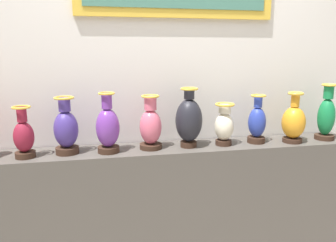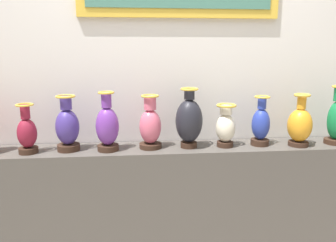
{
  "view_description": "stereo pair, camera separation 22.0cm",
  "coord_description": "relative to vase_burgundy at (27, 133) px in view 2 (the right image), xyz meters",
  "views": [
    {
      "loc": [
        -0.43,
        -2.11,
        1.49
      ],
      "look_at": [
        0.0,
        0.0,
        1.03
      ],
      "focal_mm": 34.97,
      "sensor_mm": 36.0,
      "label": 1
    },
    {
      "loc": [
        -0.21,
        -2.15,
        1.49
      ],
      "look_at": [
        0.0,
        0.0,
        1.03
      ],
      "focal_mm": 34.97,
      "sensor_mm": 36.0,
      "label": 2
    }
  ],
  "objects": [
    {
      "name": "display_shelf",
      "position": [
        0.91,
        0.05,
        -0.56
      ],
      "size": [
        2.79,
        0.33,
        0.85
      ],
      "primitive_type": "cube",
      "color": "#4C4742",
      "rests_on": "ground_plane"
    },
    {
      "name": "vase_cobalt",
      "position": [
        1.55,
        0.04,
        0.01
      ],
      "size": [
        0.12,
        0.12,
        0.35
      ],
      "color": "#382319",
      "rests_on": "display_shelf"
    },
    {
      "name": "vase_violet",
      "position": [
        0.51,
        0.01,
        0.03
      ],
      "size": [
        0.15,
        0.15,
        0.39
      ],
      "color": "#382319",
      "rests_on": "display_shelf"
    },
    {
      "name": "vase_indigo",
      "position": [
        0.25,
        0.04,
        0.02
      ],
      "size": [
        0.15,
        0.15,
        0.37
      ],
      "color": "#382319",
      "rests_on": "display_shelf"
    },
    {
      "name": "vase_emerald",
      "position": [
        2.09,
        0.02,
        0.04
      ],
      "size": [
        0.14,
        0.14,
        0.41
      ],
      "color": "#382319",
      "rests_on": "display_shelf"
    },
    {
      "name": "vase_ivory",
      "position": [
        1.3,
        0.02,
        0.01
      ],
      "size": [
        0.14,
        0.14,
        0.3
      ],
      "color": "#382319",
      "rests_on": "display_shelf"
    },
    {
      "name": "vase_amber",
      "position": [
        1.81,
        -0.01,
        0.02
      ],
      "size": [
        0.17,
        0.17,
        0.36
      ],
      "color": "#382319",
      "rests_on": "display_shelf"
    },
    {
      "name": "back_wall",
      "position": [
        0.91,
        0.27,
        0.49
      ],
      "size": [
        4.98,
        0.14,
        2.93
      ],
      "color": "silver",
      "rests_on": "ground_plane"
    },
    {
      "name": "vase_burgundy",
      "position": [
        0.0,
        0.0,
        0.0
      ],
      "size": [
        0.12,
        0.12,
        0.32
      ],
      "color": "#382319",
      "rests_on": "display_shelf"
    },
    {
      "name": "vase_onyx",
      "position": [
        1.05,
        0.03,
        0.05
      ],
      "size": [
        0.18,
        0.18,
        0.41
      ],
      "color": "#382319",
      "rests_on": "display_shelf"
    },
    {
      "name": "vase_rose",
      "position": [
        0.79,
        0.04,
        0.02
      ],
      "size": [
        0.15,
        0.15,
        0.36
      ],
      "color": "#382319",
      "rests_on": "display_shelf"
    }
  ]
}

